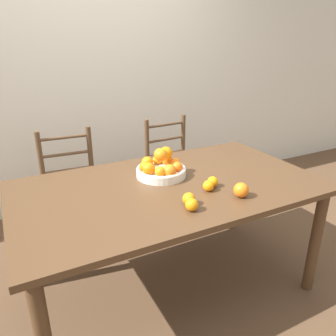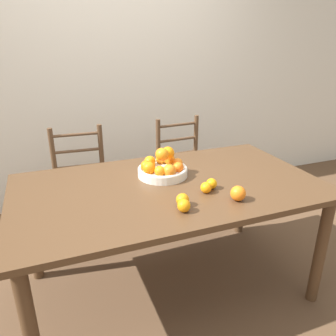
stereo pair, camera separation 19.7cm
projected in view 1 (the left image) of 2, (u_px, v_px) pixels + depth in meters
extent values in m
plane|color=brown|center=(170.00, 287.00, 2.25)|extent=(12.00, 12.00, 0.00)
cube|color=silver|center=(93.00, 72.00, 3.05)|extent=(8.00, 0.06, 2.60)
cube|color=#4C331E|center=(170.00, 187.00, 1.97)|extent=(1.82, 1.03, 0.03)
cylinder|color=#4C331E|center=(315.00, 242.00, 2.11)|extent=(0.07, 0.07, 0.74)
cylinder|color=#4C331E|center=(25.00, 241.00, 2.12)|extent=(0.07, 0.07, 0.74)
cylinder|color=#4C331E|center=(232.00, 190.00, 2.83)|extent=(0.07, 0.07, 0.74)
cylinder|color=silver|center=(161.00, 172.00, 2.08)|extent=(0.32, 0.32, 0.05)
torus|color=silver|center=(161.00, 169.00, 2.07)|extent=(0.32, 0.32, 0.02)
sphere|color=orange|center=(176.00, 163.00, 2.10)|extent=(0.07, 0.07, 0.07)
sphere|color=orange|center=(167.00, 160.00, 2.15)|extent=(0.07, 0.07, 0.07)
sphere|color=orange|center=(158.00, 160.00, 2.15)|extent=(0.06, 0.06, 0.06)
sphere|color=orange|center=(147.00, 162.00, 2.11)|extent=(0.07, 0.07, 0.07)
sphere|color=orange|center=(145.00, 167.00, 2.04)|extent=(0.07, 0.07, 0.07)
sphere|color=orange|center=(149.00, 169.00, 1.99)|extent=(0.08, 0.08, 0.08)
sphere|color=orange|center=(160.00, 172.00, 1.96)|extent=(0.07, 0.07, 0.07)
sphere|color=orange|center=(170.00, 171.00, 1.98)|extent=(0.08, 0.08, 0.08)
sphere|color=orange|center=(177.00, 167.00, 2.04)|extent=(0.07, 0.07, 0.07)
sphere|color=orange|center=(166.00, 153.00, 2.06)|extent=(0.08, 0.08, 0.08)
sphere|color=orange|center=(160.00, 155.00, 2.04)|extent=(0.08, 0.08, 0.08)
sphere|color=orange|center=(161.00, 155.00, 2.03)|extent=(0.08, 0.08, 0.08)
sphere|color=orange|center=(213.00, 182.00, 1.92)|extent=(0.06, 0.06, 0.06)
sphere|color=orange|center=(208.00, 186.00, 1.87)|extent=(0.06, 0.06, 0.06)
sphere|color=orange|center=(192.00, 205.00, 1.65)|extent=(0.07, 0.07, 0.07)
sphere|color=orange|center=(189.00, 199.00, 1.71)|extent=(0.07, 0.07, 0.07)
sphere|color=orange|center=(241.00, 190.00, 1.80)|extent=(0.08, 0.08, 0.08)
cylinder|color=#513823|center=(54.00, 238.00, 2.39)|extent=(0.04, 0.04, 0.46)
cylinder|color=#513823|center=(105.00, 227.00, 2.53)|extent=(0.04, 0.04, 0.46)
cylinder|color=#513823|center=(45.00, 189.00, 2.61)|extent=(0.04, 0.04, 0.94)
cylinder|color=#513823|center=(93.00, 181.00, 2.75)|extent=(0.04, 0.04, 0.94)
cube|color=#513823|center=(73.00, 193.00, 2.52)|extent=(0.44, 0.43, 0.04)
cylinder|color=#513823|center=(68.00, 170.00, 2.63)|extent=(0.38, 0.05, 0.02)
cylinder|color=#513823|center=(66.00, 154.00, 2.58)|extent=(0.38, 0.05, 0.02)
cylinder|color=#513823|center=(64.00, 138.00, 2.53)|extent=(0.38, 0.05, 0.02)
cylinder|color=#513823|center=(168.00, 211.00, 2.77)|extent=(0.04, 0.04, 0.46)
cylinder|color=#513823|center=(204.00, 200.00, 2.95)|extent=(0.04, 0.04, 0.46)
cylinder|color=#513823|center=(148.00, 171.00, 2.96)|extent=(0.04, 0.04, 0.94)
cylinder|color=#513823|center=(183.00, 163.00, 3.15)|extent=(0.04, 0.04, 0.94)
cube|color=#513823|center=(176.00, 173.00, 2.91)|extent=(0.45, 0.43, 0.04)
cylinder|color=#513823|center=(166.00, 154.00, 3.01)|extent=(0.38, 0.05, 0.02)
cylinder|color=#513823|center=(166.00, 139.00, 2.96)|extent=(0.38, 0.05, 0.02)
cylinder|color=#513823|center=(166.00, 125.00, 2.91)|extent=(0.38, 0.05, 0.02)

